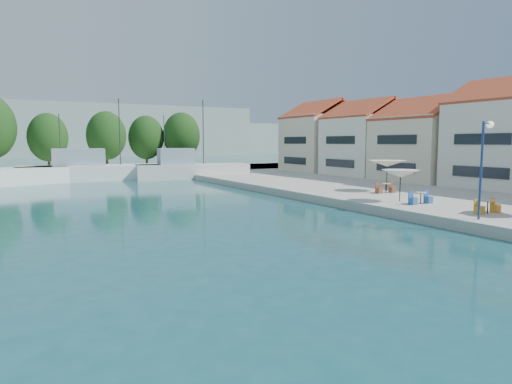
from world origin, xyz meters
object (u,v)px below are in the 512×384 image
trawler_03 (100,171)px  umbrella_cream (387,163)px  street_lamp (485,151)px  trawler_04 (190,170)px  umbrella_white (400,174)px

trawler_03 → umbrella_cream: (17.14, -29.83, 1.77)m
trawler_03 → street_lamp: (11.63, -42.15, 3.02)m
umbrella_cream → trawler_03: bearing=119.9°
trawler_03 → umbrella_cream: bearing=-54.9°
trawler_04 → street_lamp: trawler_04 is taller
trawler_04 → umbrella_white: 32.30m
umbrella_white → trawler_03: bearing=110.5°
trawler_03 → umbrella_white: trawler_03 is taller
trawler_03 → umbrella_white: bearing=-64.3°
umbrella_cream → street_lamp: 13.55m
trawler_03 → umbrella_cream: 34.45m
trawler_04 → umbrella_white: bearing=-77.4°
trawler_03 → trawler_04: (10.34, -2.94, 0.00)m
trawler_03 → umbrella_white: (13.14, -35.09, 1.40)m
trawler_04 → umbrella_cream: size_ratio=4.61×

